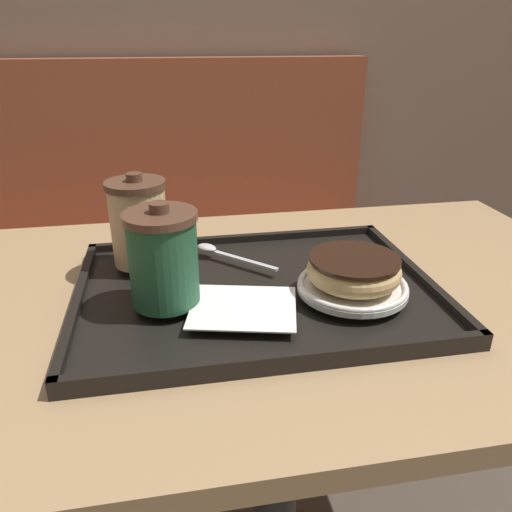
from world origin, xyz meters
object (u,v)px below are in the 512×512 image
object	(u,v)px
coffee_cup_front	(163,258)
donut_chocolate_glazed	(354,269)
coffee_cup_rear	(139,222)
spoon	(218,251)

from	to	relation	value
coffee_cup_front	donut_chocolate_glazed	size ratio (longest dim) A/B	1.07
coffee_cup_rear	donut_chocolate_glazed	world-z (taller)	coffee_cup_rear
coffee_cup_front	coffee_cup_rear	world-z (taller)	coffee_cup_rear
coffee_cup_rear	spoon	distance (m)	0.13
coffee_cup_front	coffee_cup_rear	size ratio (longest dim) A/B	0.97
coffee_cup_front	spoon	distance (m)	0.17
coffee_cup_front	spoon	size ratio (longest dim) A/B	1.14
donut_chocolate_glazed	spoon	xyz separation A→B (m)	(-0.17, 0.16, -0.03)
coffee_cup_rear	spoon	size ratio (longest dim) A/B	1.17
coffee_cup_front	donut_chocolate_glazed	distance (m)	0.26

